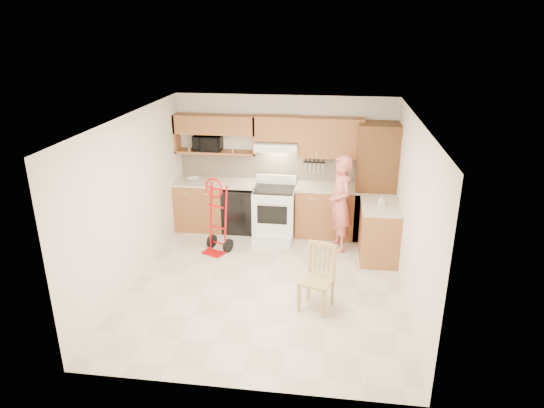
% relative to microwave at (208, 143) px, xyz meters
% --- Properties ---
extents(floor, '(4.00, 4.50, 0.02)m').
position_rel_microwave_xyz_m(floor, '(1.40, -2.08, -1.64)').
color(floor, beige).
rests_on(floor, ground).
extents(ceiling, '(4.00, 4.50, 0.02)m').
position_rel_microwave_xyz_m(ceiling, '(1.40, -2.08, 0.88)').
color(ceiling, white).
rests_on(ceiling, ground).
extents(wall_back, '(4.00, 0.02, 2.50)m').
position_rel_microwave_xyz_m(wall_back, '(1.40, 0.17, -0.38)').
color(wall_back, silver).
rests_on(wall_back, ground).
extents(wall_front, '(4.00, 0.02, 2.50)m').
position_rel_microwave_xyz_m(wall_front, '(1.40, -4.34, -0.38)').
color(wall_front, silver).
rests_on(wall_front, ground).
extents(wall_left, '(0.02, 4.50, 2.50)m').
position_rel_microwave_xyz_m(wall_left, '(-0.61, -2.08, -0.38)').
color(wall_left, silver).
rests_on(wall_left, ground).
extents(wall_right, '(0.02, 4.50, 2.50)m').
position_rel_microwave_xyz_m(wall_right, '(3.41, -2.08, -0.38)').
color(wall_right, silver).
rests_on(wall_right, ground).
extents(backsplash, '(3.92, 0.03, 0.55)m').
position_rel_microwave_xyz_m(backsplash, '(1.40, 0.15, -0.43)').
color(backsplash, beige).
rests_on(backsplash, wall_back).
extents(lower_cab_left, '(0.90, 0.60, 0.90)m').
position_rel_microwave_xyz_m(lower_cab_left, '(-0.15, -0.14, -1.18)').
color(lower_cab_left, brown).
rests_on(lower_cab_left, ground).
extents(dishwasher, '(0.60, 0.60, 0.85)m').
position_rel_microwave_xyz_m(dishwasher, '(0.60, -0.14, -1.21)').
color(dishwasher, black).
rests_on(dishwasher, ground).
extents(lower_cab_right, '(1.14, 0.60, 0.90)m').
position_rel_microwave_xyz_m(lower_cab_right, '(2.23, -0.14, -1.18)').
color(lower_cab_right, brown).
rests_on(lower_cab_right, ground).
extents(countertop_left, '(1.50, 0.63, 0.04)m').
position_rel_microwave_xyz_m(countertop_left, '(0.15, -0.13, -0.71)').
color(countertop_left, '#BBAC95').
rests_on(countertop_left, lower_cab_left).
extents(countertop_right, '(1.14, 0.63, 0.04)m').
position_rel_microwave_xyz_m(countertop_right, '(2.23, -0.13, -0.71)').
color(countertop_right, '#BBAC95').
rests_on(countertop_right, lower_cab_right).
extents(cab_return_right, '(0.60, 1.00, 0.90)m').
position_rel_microwave_xyz_m(cab_return_right, '(3.10, -0.94, -1.18)').
color(cab_return_right, brown).
rests_on(cab_return_right, ground).
extents(countertop_return, '(0.63, 1.00, 0.04)m').
position_rel_microwave_xyz_m(countertop_return, '(3.10, -0.94, -0.71)').
color(countertop_return, '#BBAC95').
rests_on(countertop_return, cab_return_right).
extents(pantry_tall, '(0.70, 0.60, 2.10)m').
position_rel_microwave_xyz_m(pantry_tall, '(3.05, -0.14, -0.58)').
color(pantry_tall, brown).
rests_on(pantry_tall, ground).
extents(upper_cab_left, '(1.50, 0.33, 0.34)m').
position_rel_microwave_xyz_m(upper_cab_left, '(0.15, 0.00, 0.35)').
color(upper_cab_left, brown).
rests_on(upper_cab_left, wall_back).
extents(upper_shelf_mw, '(1.50, 0.33, 0.04)m').
position_rel_microwave_xyz_m(upper_shelf_mw, '(0.15, 0.00, -0.16)').
color(upper_shelf_mw, brown).
rests_on(upper_shelf_mw, wall_back).
extents(upper_cab_center, '(0.76, 0.33, 0.44)m').
position_rel_microwave_xyz_m(upper_cab_center, '(1.28, 0.00, 0.31)').
color(upper_cab_center, brown).
rests_on(upper_cab_center, wall_back).
extents(upper_cab_right, '(1.14, 0.33, 0.70)m').
position_rel_microwave_xyz_m(upper_cab_right, '(2.23, 0.00, 0.17)').
color(upper_cab_right, brown).
rests_on(upper_cab_right, wall_back).
extents(range_hood, '(0.76, 0.46, 0.14)m').
position_rel_microwave_xyz_m(range_hood, '(1.28, -0.06, -0.00)').
color(range_hood, white).
rests_on(range_hood, wall_back).
extents(knife_strip, '(0.40, 0.05, 0.29)m').
position_rel_microwave_xyz_m(knife_strip, '(1.95, 0.12, -0.39)').
color(knife_strip, black).
rests_on(knife_strip, backsplash).
extents(microwave, '(0.51, 0.35, 0.28)m').
position_rel_microwave_xyz_m(microwave, '(0.00, 0.00, 0.00)').
color(microwave, black).
rests_on(microwave, upper_shelf_mw).
extents(range, '(0.73, 0.97, 1.08)m').
position_rel_microwave_xyz_m(range, '(1.27, -0.38, -1.09)').
color(range, white).
rests_on(range, ground).
extents(person, '(0.59, 0.71, 1.68)m').
position_rel_microwave_xyz_m(person, '(2.44, -0.74, -0.79)').
color(person, '#D0665C').
rests_on(person, ground).
extents(hand_truck, '(0.60, 0.58, 1.19)m').
position_rel_microwave_xyz_m(hand_truck, '(0.38, -1.13, -1.03)').
color(hand_truck, red).
rests_on(hand_truck, ground).
extents(dining_chair, '(0.53, 0.56, 0.92)m').
position_rel_microwave_xyz_m(dining_chair, '(2.15, -2.64, -1.17)').
color(dining_chair, tan).
rests_on(dining_chair, ground).
extents(soap_bottle, '(0.10, 0.10, 0.17)m').
position_rel_microwave_xyz_m(soap_bottle, '(3.10, -0.99, -0.61)').
color(soap_bottle, white).
rests_on(soap_bottle, countertop_return).
extents(bowl, '(0.26, 0.26, 0.06)m').
position_rel_microwave_xyz_m(bowl, '(-0.27, -0.14, -0.66)').
color(bowl, white).
rests_on(bowl, countertop_left).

